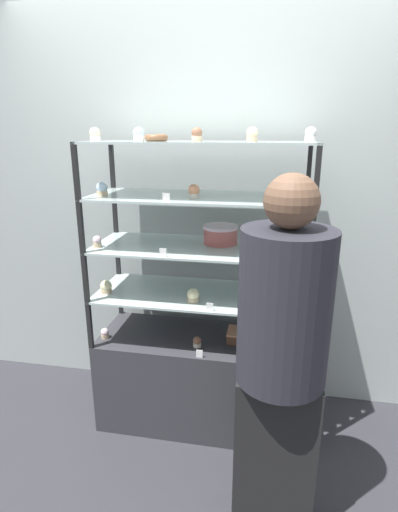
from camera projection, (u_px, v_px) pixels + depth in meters
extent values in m
plane|color=#2D2D33|center=(199.00, 416.00, 2.57)|extent=(20.00, 20.00, 0.00)
cube|color=#A8B2AD|center=(210.00, 206.00, 2.55)|extent=(8.00, 0.05, 2.60)
cube|color=#333338|center=(199.00, 378.00, 2.48)|extent=(1.19, 0.49, 0.57)
cube|color=black|center=(120.00, 294.00, 2.68)|extent=(0.02, 0.02, 0.28)
cube|color=black|center=(298.00, 307.00, 2.47)|extent=(0.02, 0.02, 0.28)
cube|color=black|center=(90.00, 325.00, 2.24)|extent=(0.02, 0.02, 0.28)
cube|color=black|center=(303.00, 344.00, 2.04)|extent=(0.02, 0.02, 0.28)
cube|color=#B2C6C1|center=(199.00, 294.00, 2.32)|extent=(1.19, 0.49, 0.01)
cube|color=black|center=(118.00, 253.00, 2.59)|extent=(0.02, 0.02, 0.28)
cube|color=black|center=(301.00, 263.00, 2.39)|extent=(0.02, 0.02, 0.28)
cube|color=black|center=(85.00, 278.00, 2.16)|extent=(0.02, 0.02, 0.28)
cube|color=black|center=(307.00, 293.00, 1.95)|extent=(0.02, 0.02, 0.28)
cube|color=#B2C6C1|center=(199.00, 247.00, 2.23)|extent=(1.19, 0.49, 0.01)
cube|color=black|center=(115.00, 210.00, 2.51)|extent=(0.02, 0.02, 0.28)
cube|color=black|center=(305.00, 217.00, 2.31)|extent=(0.02, 0.02, 0.28)
cube|color=black|center=(81.00, 227.00, 2.07)|extent=(0.02, 0.02, 0.28)
cube|color=black|center=(312.00, 237.00, 1.87)|extent=(0.02, 0.02, 0.28)
cube|color=#B2C6C1|center=(199.00, 197.00, 2.15)|extent=(1.19, 0.49, 0.01)
cube|color=black|center=(112.00, 164.00, 2.43)|extent=(0.02, 0.02, 0.28)
cube|color=black|center=(309.00, 167.00, 2.22)|extent=(0.02, 0.02, 0.28)
cube|color=black|center=(76.00, 171.00, 1.99)|extent=(0.02, 0.02, 0.28)
cube|color=black|center=(317.00, 176.00, 1.79)|extent=(0.02, 0.02, 0.28)
cube|color=#B2C6C1|center=(199.00, 143.00, 2.07)|extent=(1.19, 0.49, 0.01)
cylinder|color=#C66660|center=(221.00, 236.00, 2.28)|extent=(0.19, 0.19, 0.09)
cylinder|color=silver|center=(221.00, 227.00, 2.26)|extent=(0.20, 0.20, 0.02)
cube|color=brown|center=(246.00, 337.00, 2.35)|extent=(0.21, 0.14, 0.05)
cube|color=#E5996B|center=(246.00, 332.00, 2.34)|extent=(0.22, 0.14, 0.01)
cylinder|color=#CCB28C|center=(105.00, 336.00, 2.38)|extent=(0.05, 0.05, 0.02)
sphere|color=silver|center=(105.00, 332.00, 2.38)|extent=(0.05, 0.05, 0.05)
cylinder|color=beige|center=(197.00, 345.00, 2.29)|extent=(0.05, 0.05, 0.02)
sphere|color=#8C5B42|center=(197.00, 341.00, 2.28)|extent=(0.05, 0.05, 0.05)
cylinder|color=beige|center=(289.00, 354.00, 2.19)|extent=(0.05, 0.05, 0.02)
sphere|color=silver|center=(289.00, 350.00, 2.18)|extent=(0.05, 0.05, 0.05)
cube|color=white|center=(199.00, 354.00, 2.17)|extent=(0.04, 0.00, 0.04)
cylinder|color=#CCB28C|center=(106.00, 291.00, 2.32)|extent=(0.06, 0.06, 0.02)
sphere|color=#F4EAB2|center=(106.00, 286.00, 2.31)|extent=(0.07, 0.07, 0.07)
cylinder|color=#CCB28C|center=(193.00, 299.00, 2.20)|extent=(0.06, 0.06, 0.02)
sphere|color=#F4EAB2|center=(193.00, 294.00, 2.19)|extent=(0.07, 0.07, 0.07)
cylinder|color=white|center=(293.00, 303.00, 2.15)|extent=(0.06, 0.06, 0.02)
sphere|color=silver|center=(293.00, 298.00, 2.14)|extent=(0.07, 0.07, 0.07)
cube|color=white|center=(210.00, 307.00, 2.08)|extent=(0.04, 0.00, 0.04)
cylinder|color=#CCB28C|center=(97.00, 245.00, 2.21)|extent=(0.05, 0.05, 0.03)
sphere|color=silver|center=(97.00, 240.00, 2.21)|extent=(0.05, 0.05, 0.05)
cylinder|color=beige|center=(299.00, 251.00, 2.09)|extent=(0.05, 0.05, 0.03)
sphere|color=white|center=(299.00, 246.00, 2.08)|extent=(0.05, 0.05, 0.05)
cube|color=white|center=(163.00, 253.00, 2.04)|extent=(0.04, 0.00, 0.04)
cylinder|color=#CCB28C|center=(102.00, 193.00, 2.17)|extent=(0.06, 0.06, 0.02)
sphere|color=silver|center=(102.00, 188.00, 2.16)|extent=(0.06, 0.06, 0.06)
cylinder|color=beige|center=(194.00, 195.00, 2.08)|extent=(0.06, 0.06, 0.02)
sphere|color=#E5996B|center=(194.00, 190.00, 2.07)|extent=(0.06, 0.06, 0.06)
cylinder|color=#CCB28C|center=(303.00, 200.00, 1.94)|extent=(0.06, 0.06, 0.02)
sphere|color=silver|center=(303.00, 194.00, 1.93)|extent=(0.06, 0.06, 0.06)
cube|color=white|center=(166.00, 198.00, 1.95)|extent=(0.04, 0.00, 0.04)
cylinder|color=white|center=(95.00, 138.00, 2.09)|extent=(0.05, 0.05, 0.03)
sphere|color=#F4EAB2|center=(95.00, 133.00, 2.08)|extent=(0.05, 0.05, 0.05)
cylinder|color=beige|center=(139.00, 139.00, 1.98)|extent=(0.05, 0.05, 0.03)
sphere|color=silver|center=(138.00, 133.00, 1.98)|extent=(0.05, 0.05, 0.05)
cylinder|color=#CCB28C|center=(197.00, 139.00, 2.01)|extent=(0.05, 0.05, 0.03)
sphere|color=#8C5B42|center=(197.00, 133.00, 2.00)|extent=(0.05, 0.05, 0.05)
cylinder|color=#CCB28C|center=(252.00, 139.00, 1.91)|extent=(0.05, 0.05, 0.03)
sphere|color=#F4EAB2|center=(252.00, 133.00, 1.90)|extent=(0.05, 0.05, 0.05)
cylinder|color=white|center=(310.00, 139.00, 1.89)|extent=(0.05, 0.05, 0.03)
sphere|color=white|center=(311.00, 133.00, 1.88)|extent=(0.05, 0.05, 0.05)
cube|color=white|center=(139.00, 137.00, 1.89)|extent=(0.04, 0.00, 0.04)
torus|color=brown|center=(156.00, 138.00, 2.11)|extent=(0.13, 0.13, 0.04)
cube|color=black|center=(275.00, 449.00, 1.81)|extent=(0.36, 0.20, 0.75)
cylinder|color=#26262D|center=(284.00, 308.00, 1.60)|extent=(0.38, 0.38, 0.65)
sphere|color=brown|center=(292.00, 201.00, 1.48)|extent=(0.21, 0.21, 0.21)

